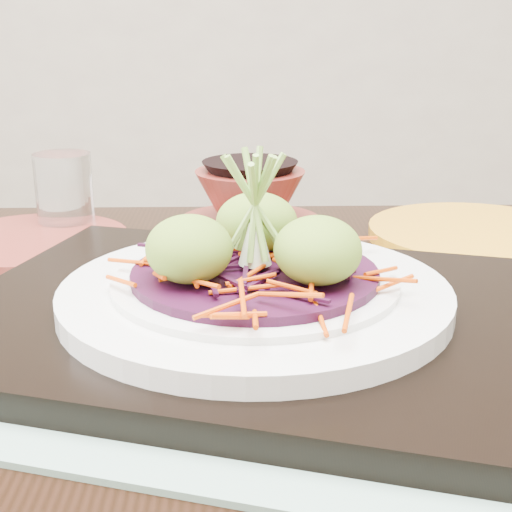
{
  "coord_description": "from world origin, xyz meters",
  "views": [
    {
      "loc": [
        -0.03,
        -0.42,
        0.9
      ],
      "look_at": [
        -0.04,
        0.08,
        0.73
      ],
      "focal_mm": 50.0,
      "sensor_mm": 36.0,
      "label": 1
    }
  ],
  "objects_px": {
    "serving_tray": "(255,317)",
    "yellow_plate": "(477,234)",
    "water_glass": "(65,193)",
    "terracotta_bowl_set": "(250,204)",
    "terracotta_side_plate": "(33,243)",
    "dining_table": "(242,428)",
    "white_plate": "(255,292)"
  },
  "relations": [
    {
      "from": "dining_table",
      "to": "serving_tray",
      "type": "xyz_separation_m",
      "value": [
        0.01,
        -0.02,
        0.1
      ]
    },
    {
      "from": "serving_tray",
      "to": "yellow_plate",
      "type": "relative_size",
      "value": 1.9
    },
    {
      "from": "dining_table",
      "to": "terracotta_side_plate",
      "type": "distance_m",
      "value": 0.3
    },
    {
      "from": "serving_tray",
      "to": "terracotta_side_plate",
      "type": "relative_size",
      "value": 2.28
    },
    {
      "from": "dining_table",
      "to": "white_plate",
      "type": "relative_size",
      "value": 4.07
    },
    {
      "from": "serving_tray",
      "to": "water_glass",
      "type": "relative_size",
      "value": 4.97
    },
    {
      "from": "terracotta_side_plate",
      "to": "terracotta_bowl_set",
      "type": "distance_m",
      "value": 0.23
    },
    {
      "from": "terracotta_bowl_set",
      "to": "serving_tray",
      "type": "bearing_deg",
      "value": -86.82
    },
    {
      "from": "white_plate",
      "to": "water_glass",
      "type": "distance_m",
      "value": 0.34
    },
    {
      "from": "dining_table",
      "to": "serving_tray",
      "type": "relative_size",
      "value": 2.65
    },
    {
      "from": "white_plate",
      "to": "dining_table",
      "type": "bearing_deg",
      "value": 119.8
    },
    {
      "from": "yellow_plate",
      "to": "dining_table",
      "type": "bearing_deg",
      "value": -136.07
    },
    {
      "from": "white_plate",
      "to": "terracotta_side_plate",
      "type": "xyz_separation_m",
      "value": [
        -0.23,
        0.2,
        -0.03
      ]
    },
    {
      "from": "water_glass",
      "to": "terracotta_bowl_set",
      "type": "height_order",
      "value": "water_glass"
    },
    {
      "from": "yellow_plate",
      "to": "terracotta_bowl_set",
      "type": "bearing_deg",
      "value": 172.68
    },
    {
      "from": "white_plate",
      "to": "yellow_plate",
      "type": "xyz_separation_m",
      "value": [
        0.22,
        0.24,
        -0.03
      ]
    },
    {
      "from": "serving_tray",
      "to": "yellow_plate",
      "type": "distance_m",
      "value": 0.33
    },
    {
      "from": "white_plate",
      "to": "water_glass",
      "type": "relative_size",
      "value": 3.23
    },
    {
      "from": "yellow_plate",
      "to": "terracotta_side_plate",
      "type": "bearing_deg",
      "value": -174.08
    },
    {
      "from": "dining_table",
      "to": "terracotta_bowl_set",
      "type": "relative_size",
      "value": 5.63
    },
    {
      "from": "serving_tray",
      "to": "terracotta_side_plate",
      "type": "height_order",
      "value": "serving_tray"
    },
    {
      "from": "serving_tray",
      "to": "yellow_plate",
      "type": "xyz_separation_m",
      "value": [
        0.22,
        0.24,
        -0.01
      ]
    },
    {
      "from": "serving_tray",
      "to": "terracotta_side_plate",
      "type": "distance_m",
      "value": 0.3
    },
    {
      "from": "white_plate",
      "to": "terracotta_bowl_set",
      "type": "bearing_deg",
      "value": 93.18
    },
    {
      "from": "serving_tray",
      "to": "white_plate",
      "type": "xyz_separation_m",
      "value": [
        -0.0,
        -0.0,
        0.02
      ]
    },
    {
      "from": "dining_table",
      "to": "serving_tray",
      "type": "bearing_deg",
      "value": -63.64
    },
    {
      "from": "terracotta_side_plate",
      "to": "yellow_plate",
      "type": "relative_size",
      "value": 0.84
    },
    {
      "from": "water_glass",
      "to": "serving_tray",
      "type": "bearing_deg",
      "value": -50.72
    },
    {
      "from": "terracotta_side_plate",
      "to": "yellow_plate",
      "type": "distance_m",
      "value": 0.45
    },
    {
      "from": "dining_table",
      "to": "terracotta_bowl_set",
      "type": "xyz_separation_m",
      "value": [
        -0.0,
        0.26,
        0.12
      ]
    },
    {
      "from": "serving_tray",
      "to": "water_glass",
      "type": "xyz_separation_m",
      "value": [
        -0.21,
        0.26,
        0.03
      ]
    },
    {
      "from": "terracotta_bowl_set",
      "to": "yellow_plate",
      "type": "distance_m",
      "value": 0.24
    }
  ]
}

